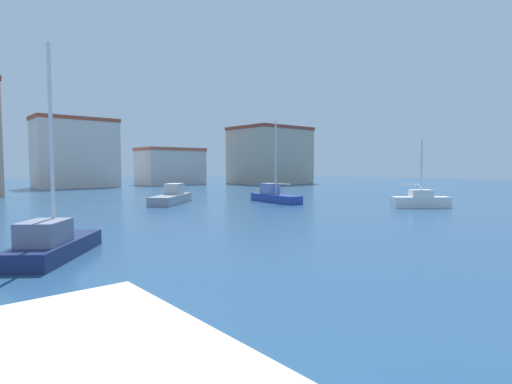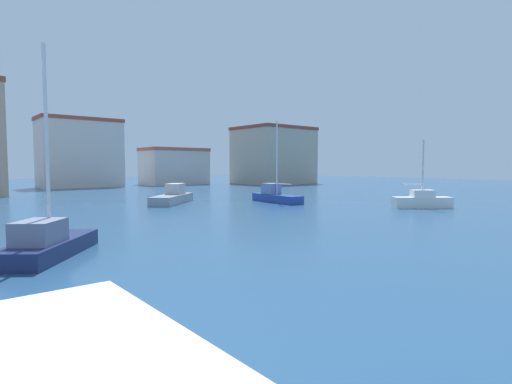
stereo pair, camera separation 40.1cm
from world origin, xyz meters
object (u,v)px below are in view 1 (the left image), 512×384
motorboat_grey_distant_north (172,197)px  sailboat_white_distant_east (421,200)px  sailboat_navy_far_right (52,243)px  sailboat_blue_center_channel (274,196)px

motorboat_grey_distant_north → sailboat_white_distant_east: bearing=-50.6°
sailboat_navy_far_right → sailboat_blue_center_channel: sailboat_navy_far_right is taller
sailboat_navy_far_right → sailboat_blue_center_channel: 21.70m
sailboat_navy_far_right → sailboat_white_distant_east: sailboat_navy_far_right is taller
sailboat_blue_center_channel → sailboat_white_distant_east: (4.97, -10.01, -0.02)m
motorboat_grey_distant_north → sailboat_white_distant_east: size_ratio=1.13×
sailboat_navy_far_right → motorboat_grey_distant_north: 19.07m
sailboat_white_distant_east → sailboat_blue_center_channel: bearing=116.4°
sailboat_navy_far_right → motorboat_grey_distant_north: sailboat_navy_far_right is taller
motorboat_grey_distant_north → sailboat_navy_far_right: bearing=-130.0°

